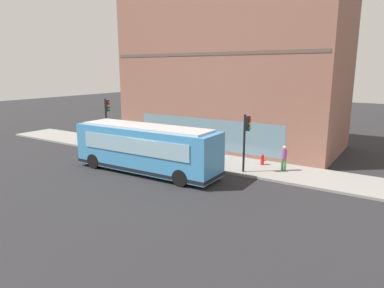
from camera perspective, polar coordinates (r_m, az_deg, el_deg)
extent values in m
plane|color=#262628|center=(22.20, -6.40, -4.96)|extent=(120.00, 120.00, 0.00)
cube|color=gray|center=(25.73, 0.05, -2.30)|extent=(3.95, 40.00, 0.15)
cube|color=#8C5B4C|center=(30.55, 6.83, 13.02)|extent=(9.00, 18.13, 13.98)
cube|color=brown|center=(26.74, 2.61, 14.71)|extent=(0.36, 17.77, 0.24)
cube|color=slate|center=(27.09, 2.37, 1.74)|extent=(0.12, 12.69, 2.40)
cube|color=#3F8CC6|center=(22.22, -7.63, -0.70)|extent=(2.71, 10.05, 2.70)
cube|color=silver|center=(21.95, -7.74, 2.89)|extent=(2.31, 9.04, 0.12)
cube|color=#8CB2C6|center=(25.53, -16.36, 1.62)|extent=(2.20, 0.13, 1.20)
cube|color=#8CB2C6|center=(23.11, -5.67, 0.86)|extent=(0.23, 8.20, 1.00)
cube|color=#8CB2C6|center=(21.19, -9.83, -0.30)|extent=(0.23, 8.20, 1.00)
cube|color=black|center=(22.51, -7.55, -3.61)|extent=(2.75, 10.09, 0.20)
cylinder|color=black|center=(25.65, -12.18, -1.65)|extent=(0.32, 1.01, 1.00)
cylinder|color=black|center=(24.10, -15.96, -2.74)|extent=(0.32, 1.01, 1.00)
cylinder|color=black|center=(21.53, 1.45, -4.05)|extent=(0.32, 1.01, 1.00)
cylinder|color=black|center=(19.66, -1.94, -5.65)|extent=(0.32, 1.01, 1.00)
cylinder|color=black|center=(21.81, 8.64, 0.07)|extent=(0.14, 0.14, 3.68)
cube|color=black|center=(21.50, 9.21, 3.38)|extent=(0.32, 0.24, 0.90)
sphere|color=red|center=(21.41, 9.56, 4.09)|extent=(0.20, 0.20, 0.20)
sphere|color=yellow|center=(21.45, 9.53, 3.35)|extent=(0.20, 0.20, 0.20)
sphere|color=green|center=(21.50, 9.50, 2.61)|extent=(0.20, 0.20, 0.20)
cylinder|color=black|center=(28.94, -14.02, 3.26)|extent=(0.14, 0.14, 4.09)
cube|color=black|center=(28.61, -13.91, 6.19)|extent=(0.32, 0.24, 0.90)
sphere|color=red|center=(28.49, -13.76, 6.74)|extent=(0.20, 0.20, 0.20)
sphere|color=yellow|center=(28.52, -13.73, 6.18)|extent=(0.20, 0.20, 0.20)
sphere|color=green|center=(28.55, -13.70, 5.62)|extent=(0.20, 0.20, 0.20)
cylinder|color=red|center=(24.04, 11.58, -2.74)|extent=(0.24, 0.24, 0.55)
sphere|color=red|center=(23.95, 11.62, -1.92)|extent=(0.22, 0.22, 0.22)
cylinder|color=red|center=(23.97, 11.96, -2.68)|extent=(0.10, 0.12, 0.10)
cylinder|color=red|center=(24.18, 11.73, -2.53)|extent=(0.12, 0.10, 0.10)
cylinder|color=#3F8C4C|center=(22.96, 14.76, -3.29)|extent=(0.14, 0.14, 0.80)
cylinder|color=#3F8C4C|center=(22.89, 15.17, -3.35)|extent=(0.14, 0.14, 0.80)
cylinder|color=#8C3F8C|center=(22.75, 15.06, -1.58)|extent=(0.32, 0.32, 0.63)
sphere|color=beige|center=(22.65, 15.12, -0.53)|extent=(0.22, 0.22, 0.22)
cylinder|color=#3359A5|center=(27.06, -7.59, -0.60)|extent=(0.14, 0.14, 0.84)
cylinder|color=#3359A5|center=(27.20, -7.37, -0.53)|extent=(0.14, 0.14, 0.84)
cylinder|color=silver|center=(26.98, -7.52, 0.99)|extent=(0.32, 0.32, 0.66)
sphere|color=beige|center=(26.89, -7.55, 1.92)|extent=(0.23, 0.23, 0.23)
cylinder|color=#3359A5|center=(28.79, -12.08, 0.06)|extent=(0.14, 0.14, 0.88)
cylinder|color=#3359A5|center=(28.97, -12.11, 0.13)|extent=(0.14, 0.14, 0.88)
cylinder|color=black|center=(28.73, -12.17, 1.64)|extent=(0.32, 0.32, 0.70)
sphere|color=tan|center=(28.65, -12.21, 2.57)|extent=(0.24, 0.24, 0.24)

